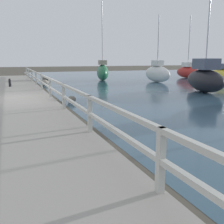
% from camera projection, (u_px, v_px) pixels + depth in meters
% --- Properties ---
extents(ground_plane, '(120.00, 120.00, 0.00)m').
position_uv_depth(ground_plane, '(15.00, 104.00, 11.89)').
color(ground_plane, '#4C473D').
extents(dock_walkway, '(3.36, 36.00, 0.25)m').
position_uv_depth(dock_walkway, '(15.00, 102.00, 11.87)').
color(dock_walkway, '#9E998E').
rests_on(dock_walkway, ground).
extents(railing, '(0.10, 32.50, 0.91)m').
position_uv_depth(railing, '(50.00, 84.00, 12.29)').
color(railing, beige).
rests_on(railing, dock_walkway).
extents(boulder_far_strip, '(0.42, 0.38, 0.32)m').
position_uv_depth(boulder_far_strip, '(72.00, 99.00, 12.31)').
color(boulder_far_strip, '#666056').
rests_on(boulder_far_strip, ground).
extents(boulder_near_dock, '(0.65, 0.59, 0.49)m').
position_uv_depth(boulder_near_dock, '(45.00, 79.00, 23.76)').
color(boulder_near_dock, '#666056').
rests_on(boulder_near_dock, ground).
extents(boulder_water_edge, '(0.60, 0.54, 0.45)m').
position_uv_depth(boulder_water_edge, '(45.00, 83.00, 20.30)').
color(boulder_water_edge, gray).
rests_on(boulder_water_edge, ground).
extents(mooring_bollard, '(0.16, 0.16, 0.53)m').
position_uv_depth(mooring_bollard, '(10.00, 83.00, 17.01)').
color(mooring_bollard, black).
rests_on(mooring_bollard, dock_walkway).
extents(sailboat_black, '(2.66, 4.66, 6.00)m').
position_uv_depth(sailboat_black, '(205.00, 78.00, 16.26)').
color(sailboat_black, black).
rests_on(sailboat_black, water_surface).
extents(sailboat_green, '(2.12, 4.38, 7.18)m').
position_uv_depth(sailboat_green, '(103.00, 72.00, 25.04)').
color(sailboat_green, '#236B42').
rests_on(sailboat_green, water_surface).
extents(sailboat_white, '(1.04, 3.74, 5.73)m').
position_uv_depth(sailboat_white, '(157.00, 73.00, 23.13)').
color(sailboat_white, white).
rests_on(sailboat_white, water_surface).
extents(sailboat_red, '(1.30, 3.36, 6.38)m').
position_uv_depth(sailboat_red, '(188.00, 71.00, 28.12)').
color(sailboat_red, red).
rests_on(sailboat_red, water_surface).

